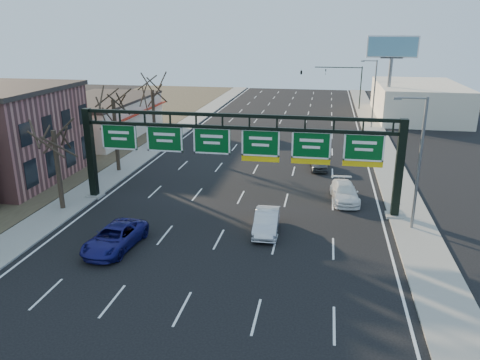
% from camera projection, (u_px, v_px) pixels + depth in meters
% --- Properties ---
extents(ground, '(160.00, 160.00, 0.00)m').
position_uv_depth(ground, '(211.00, 253.00, 28.55)').
color(ground, black).
rests_on(ground, ground).
extents(sidewalk_left, '(3.00, 120.00, 0.12)m').
position_uv_depth(sidewalk_left, '(139.00, 157.00, 49.42)').
color(sidewalk_left, gray).
rests_on(sidewalk_left, ground).
extents(sidewalk_right, '(3.00, 120.00, 0.12)m').
position_uv_depth(sidewalk_right, '(390.00, 170.00, 45.01)').
color(sidewalk_right, gray).
rests_on(sidewalk_right, ground).
extents(dirt_strip_left, '(21.00, 120.00, 0.06)m').
position_uv_depth(dirt_strip_left, '(34.00, 152.00, 51.53)').
color(dirt_strip_left, '#473D2B').
rests_on(dirt_strip_left, ground).
extents(lane_markings, '(21.60, 120.00, 0.01)m').
position_uv_depth(lane_markings, '(259.00, 163.00, 47.23)').
color(lane_markings, white).
rests_on(lane_markings, ground).
extents(sign_gantry, '(24.60, 1.20, 7.20)m').
position_uv_depth(sign_gantry, '(238.00, 148.00, 34.55)').
color(sign_gantry, black).
rests_on(sign_gantry, ground).
extents(brick_block, '(10.40, 12.40, 8.30)m').
position_uv_depth(brick_block, '(4.00, 134.00, 41.23)').
color(brick_block, '#9B5954').
rests_on(brick_block, ground).
extents(cream_strip, '(10.90, 18.40, 4.70)m').
position_uv_depth(cream_strip, '(100.00, 117.00, 58.61)').
color(cream_strip, beige).
rests_on(cream_strip, ground).
extents(building_right_distant, '(12.00, 20.00, 5.00)m').
position_uv_depth(building_right_distant, '(417.00, 100.00, 71.03)').
color(building_right_distant, beige).
rests_on(building_right_distant, ground).
extents(tree_gantry, '(3.60, 3.60, 8.48)m').
position_uv_depth(tree_gantry, '(51.00, 116.00, 33.21)').
color(tree_gantry, '#30251A').
rests_on(tree_gantry, sidewalk_left).
extents(tree_mid, '(3.60, 3.60, 9.24)m').
position_uv_depth(tree_mid, '(112.00, 88.00, 42.31)').
color(tree_mid, '#30251A').
rests_on(tree_mid, sidewalk_left).
extents(tree_far, '(3.60, 3.60, 8.86)m').
position_uv_depth(tree_far, '(152.00, 80.00, 51.77)').
color(tree_far, '#30251A').
rests_on(tree_far, sidewalk_left).
extents(streetlight_near, '(2.15, 0.22, 9.00)m').
position_uv_depth(streetlight_near, '(418.00, 157.00, 30.42)').
color(streetlight_near, slate).
rests_on(streetlight_near, sidewalk_right).
extents(streetlight_far, '(2.15, 0.22, 9.00)m').
position_uv_depth(streetlight_far, '(373.00, 90.00, 62.18)').
color(streetlight_far, slate).
rests_on(streetlight_far, sidewalk_right).
extents(billboard_right, '(7.00, 0.50, 12.00)m').
position_uv_depth(billboard_right, '(392.00, 57.00, 65.15)').
color(billboard_right, slate).
rests_on(billboard_right, ground).
extents(traffic_signal_mast, '(10.16, 0.54, 7.00)m').
position_uv_depth(traffic_signal_mast, '(324.00, 75.00, 77.23)').
color(traffic_signal_mast, black).
rests_on(traffic_signal_mast, ground).
extents(car_blue_suv, '(2.86, 5.41, 1.45)m').
position_uv_depth(car_blue_suv, '(115.00, 238.00, 28.97)').
color(car_blue_suv, navy).
rests_on(car_blue_suv, ground).
extents(car_silver_sedan, '(1.76, 4.54, 1.47)m').
position_uv_depth(car_silver_sedan, '(267.00, 222.00, 31.29)').
color(car_silver_sedan, '#BABABF').
rests_on(car_silver_sedan, ground).
extents(car_white_wagon, '(2.46, 5.01, 1.40)m').
position_uv_depth(car_white_wagon, '(345.00, 192.00, 36.93)').
color(car_white_wagon, white).
rests_on(car_white_wagon, ground).
extents(car_grey_far, '(1.99, 4.07, 1.34)m').
position_uv_depth(car_grey_far, '(319.00, 162.00, 45.20)').
color(car_grey_far, '#3F4144').
rests_on(car_grey_far, ground).
extents(car_silver_distant, '(1.83, 4.35, 1.40)m').
position_uv_depth(car_silver_distant, '(263.00, 136.00, 55.85)').
color(car_silver_distant, '#B5B5BA').
rests_on(car_silver_distant, ground).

